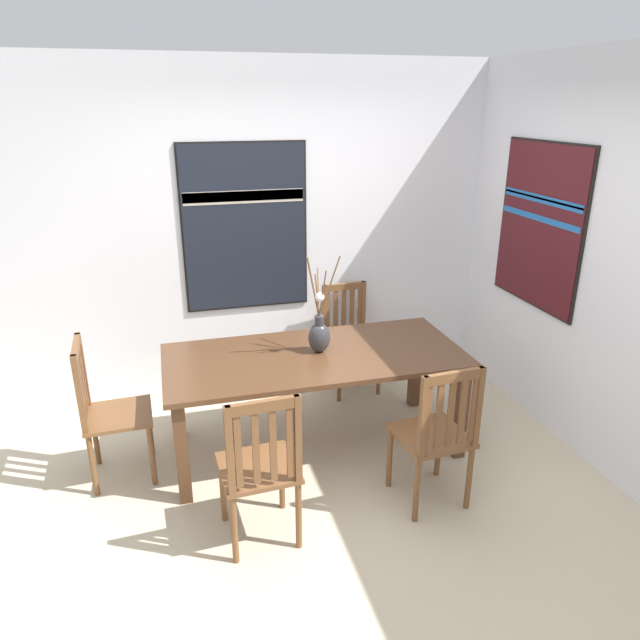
# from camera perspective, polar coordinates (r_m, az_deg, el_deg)

# --- Properties ---
(ground_plane) EXTENTS (6.40, 6.40, 0.03)m
(ground_plane) POSITION_cam_1_polar(r_m,az_deg,el_deg) (3.84, 1.98, -17.67)
(ground_plane) COLOR beige
(wall_back) EXTENTS (6.40, 0.12, 2.70)m
(wall_back) POSITION_cam_1_polar(r_m,az_deg,el_deg) (4.92, -4.28, 8.76)
(wall_back) COLOR silver
(wall_back) RESTS_ON ground_plane
(wall_side) EXTENTS (0.12, 6.40, 2.70)m
(wall_side) POSITION_cam_1_polar(r_m,az_deg,el_deg) (4.11, 27.91, 3.96)
(wall_side) COLOR silver
(wall_side) RESTS_ON ground_plane
(dining_table) EXTENTS (2.05, 0.93, 0.73)m
(dining_table) POSITION_cam_1_polar(r_m,az_deg,el_deg) (4.04, -0.52, -4.60)
(dining_table) COLOR #51331E
(dining_table) RESTS_ON ground_plane
(centerpiece_vase) EXTENTS (0.23, 0.30, 0.71)m
(centerpiece_vase) POSITION_cam_1_polar(r_m,az_deg,el_deg) (3.98, -0.07, -1.26)
(centerpiece_vase) COLOR #333338
(centerpiece_vase) RESTS_ON dining_table
(chair_0) EXTENTS (0.45, 0.45, 0.91)m
(chair_0) POSITION_cam_1_polar(r_m,az_deg,el_deg) (4.99, 2.86, -1.43)
(chair_0) COLOR brown
(chair_0) RESTS_ON ground_plane
(chair_1) EXTENTS (0.45, 0.45, 0.97)m
(chair_1) POSITION_cam_1_polar(r_m,az_deg,el_deg) (3.61, 11.41, -10.83)
(chair_1) COLOR brown
(chair_1) RESTS_ON ground_plane
(chair_2) EXTENTS (0.44, 0.44, 0.97)m
(chair_2) POSITION_cam_1_polar(r_m,az_deg,el_deg) (3.28, -5.89, -14.11)
(chair_2) COLOR brown
(chair_2) RESTS_ON ground_plane
(chair_3) EXTENTS (0.44, 0.44, 0.98)m
(chair_3) POSITION_cam_1_polar(r_m,az_deg,el_deg) (4.03, -20.16, -8.25)
(chair_3) COLOR brown
(chair_3) RESTS_ON ground_plane
(painting_on_back_wall) EXTENTS (1.02, 0.05, 1.35)m
(painting_on_back_wall) POSITION_cam_1_polar(r_m,az_deg,el_deg) (4.80, -7.36, 8.99)
(painting_on_back_wall) COLOR black
(painting_on_side_wall) EXTENTS (0.05, 0.98, 1.21)m
(painting_on_side_wall) POSITION_cam_1_polar(r_m,az_deg,el_deg) (4.66, 20.81, 8.65)
(painting_on_side_wall) COLOR black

